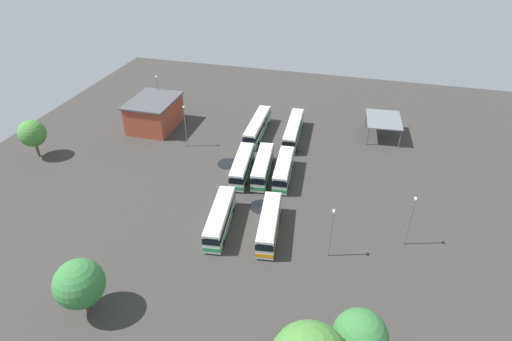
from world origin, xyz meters
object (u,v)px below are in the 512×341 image
bus_row1_slot0 (242,166)px  lamp_post_by_building (331,232)px  bus_row0_slot0 (258,126)px  tree_north_edge (79,284)px  depot_building (155,113)px  bus_row1_slot1 (263,166)px  lamp_post_near_entrance (410,220)px  tree_west_edge (360,337)px  tree_south_edge (32,133)px  bus_row2_slot2 (269,224)px  lamp_post_far_corner (185,125)px  bus_row0_slot2 (294,130)px  bus_row2_slot0 (220,218)px  maintenance_shelter (384,120)px  bus_row1_slot2 (284,169)px  lamp_post_mid_lot (159,95)px

bus_row1_slot0 → lamp_post_by_building: size_ratio=1.46×
bus_row0_slot0 → tree_north_edge: size_ratio=1.88×
depot_building → lamp_post_by_building: size_ratio=1.48×
bus_row1_slot1 → lamp_post_near_entrance: lamp_post_near_entrance is taller
lamp_post_by_building → tree_north_edge: lamp_post_by_building is taller
bus_row1_slot1 → lamp_post_near_entrance: (11.97, 24.02, 2.61)m
bus_row1_slot0 → tree_west_edge: 39.24m
bus_row1_slot0 → tree_south_edge: bearing=-84.3°
tree_south_edge → bus_row2_slot2: bearing=78.2°
bus_row1_slot1 → lamp_post_far_corner: 18.51m
bus_row0_slot2 → tree_north_edge: size_ratio=1.89×
bus_row2_slot2 → depot_building: (-27.33, -31.84, 1.28)m
tree_north_edge → bus_row2_slot0: bearing=150.8°
maintenance_shelter → tree_north_edge: size_ratio=1.25×
lamp_post_near_entrance → tree_north_edge: size_ratio=1.07×
bus_row0_slot2 → bus_row1_slot2: size_ratio=1.31×
bus_row2_slot2 → tree_south_edge: size_ratio=1.57×
tree_south_edge → lamp_post_mid_lot: bearing=146.2°
bus_row2_slot0 → lamp_post_by_building: size_ratio=1.53×
bus_row1_slot0 → bus_row2_slot0: bearing=3.8°
bus_row2_slot2 → tree_north_edge: 26.27m
bus_row2_slot0 → tree_north_edge: tree_north_edge is taller
bus_row1_slot0 → lamp_post_by_building: 23.91m
bus_row2_slot0 → lamp_post_near_entrance: size_ratio=1.48×
bus_row2_slot2 → tree_north_edge: tree_north_edge is taller
tree_south_edge → bus_row0_slot2: bearing=113.5°
maintenance_shelter → depot_building: bearing=-80.1°
bus_row0_slot0 → bus_row1_slot2: size_ratio=1.30×
bus_row2_slot0 → lamp_post_far_corner: (-21.76, -14.60, 2.83)m
lamp_post_by_building → tree_north_edge: 31.61m
bus_row1_slot2 → lamp_post_by_building: lamp_post_by_building is taller
bus_row1_slot1 → lamp_post_by_building: bearing=38.8°
lamp_post_mid_lot → lamp_post_by_building: size_ratio=1.20×
lamp_post_mid_lot → tree_west_edge: size_ratio=1.16×
bus_row0_slot0 → lamp_post_by_building: (31.84, 18.60, 2.49)m
lamp_post_mid_lot → bus_row1_slot0: bearing=53.5°
bus_row1_slot2 → bus_row1_slot1: bearing=-89.4°
bus_row1_slot0 → depot_building: 27.06m
bus_row0_slot0 → bus_row2_slot0: 30.24m
depot_building → tree_north_edge: size_ratio=1.54×
bus_row1_slot1 → tree_west_edge: 38.10m
tree_west_edge → depot_building: bearing=-135.2°
lamp_post_far_corner → bus_row2_slot0: bearing=33.9°
lamp_post_far_corner → tree_north_edge: bearing=6.0°
tree_west_edge → maintenance_shelter: bearing=178.0°
lamp_post_far_corner → bus_row0_slot0: bearing=124.2°
depot_building → tree_south_edge: (17.28, -16.08, 1.78)m
tree_north_edge → bus_row2_slot2: bearing=137.3°
lamp_post_near_entrance → bus_row0_slot0: bearing=-132.7°
bus_row1_slot0 → maintenance_shelter: 32.15m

